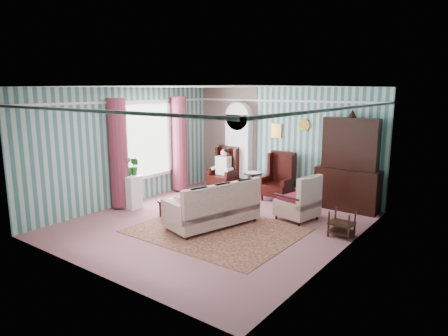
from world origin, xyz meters
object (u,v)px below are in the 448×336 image
Objects in this scene: wingback_left at (223,169)px; dresser_hutch at (349,161)px; plant_stand at (130,192)px; sofa at (212,202)px; nest_table at (342,223)px; coffee_table at (178,211)px; wingback_right at (277,177)px; seated_woman at (223,170)px; bookcase at (239,151)px; floral_armchair at (297,198)px; round_side_table at (253,183)px.

dresser_hutch is at bearing 4.41° from wingback_left.
plant_stand is 0.40× the size of sofa.
nest_table is at bearing -20.85° from wingback_left.
plant_stand is at bearing -178.87° from coffee_table.
wingback_left is at bearing 73.78° from plant_stand.
wingback_right reaches higher than seated_woman.
bookcase reaches higher than floral_armchair.
coffee_table is (0.53, -3.11, -0.93)m from bookcase.
bookcase is 3.29m from coffee_table.
seated_woman is at bearing 159.15° from nest_table.
seated_woman is 2.86m from coffee_table.
coffee_table is (-2.10, -1.59, -0.29)m from floral_armchair.
seated_woman is 1.97× the size of round_side_table.
floral_armchair is at bearing -25.64° from sofa.
sofa is 0.92m from coffee_table.
plant_stand is at bearing -120.38° from round_side_table.
dresser_hutch is 3.93× the size of round_side_table.
dresser_hutch is at bearing 47.74° from coffee_table.
plant_stand is at bearing -132.84° from wingback_right.
wingback_right is at bearing 47.16° from plant_stand.
round_side_table is (0.65, -0.24, -0.82)m from bookcase.
dresser_hutch is at bearing 107.39° from nest_table.
wingback_right is at bearing -10.01° from round_side_table.
coffee_table is at bearing 1.13° from plant_stand.
nest_table reaches higher than coffee_table.
wingback_left is 2.08× the size of round_side_table.
round_side_table is 0.75× the size of plant_stand.
nest_table is 0.55× the size of floral_armchair.
wingback_right reaches higher than round_side_table.
wingback_left is 1.06× the size of seated_woman.
coffee_table is (-0.12, -2.87, -0.11)m from round_side_table.
bookcase is 1.13× the size of sofa.
plant_stand reaches higher than nest_table.
wingback_left is 0.97m from round_side_table.
round_side_table is at bearing 169.99° from wingback_right.
dresser_hutch reaches higher than floral_armchair.
bookcase reaches higher than wingback_right.
seated_woman is at bearing 73.78° from plant_stand.
floral_armchair is at bearing -113.66° from dresser_hutch.
sofa reaches higher than nest_table.
wingback_left is 1.28× the size of floral_armchair.
plant_stand is (-4.87, -1.20, 0.13)m from nest_table.
round_side_table is at bearing 87.69° from coffee_table.
round_side_table is at bearing 151.80° from nest_table.
wingback_right is 1.75m from seated_woman.
sofa is at bearing -64.95° from bookcase.
wingback_right is at bearing 70.45° from coffee_table.
round_side_table is at bearing 68.82° from floral_armchair.
dresser_hutch is at bearing -2.11° from bookcase.
wingback_right is 3.76m from plant_stand.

